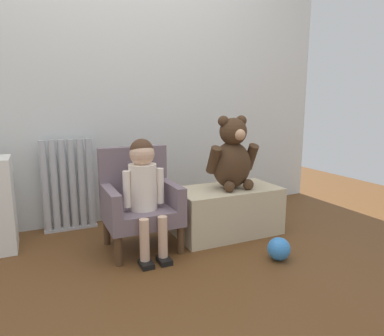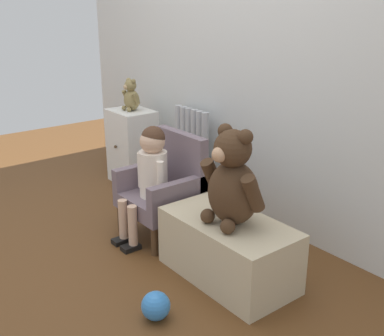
% 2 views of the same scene
% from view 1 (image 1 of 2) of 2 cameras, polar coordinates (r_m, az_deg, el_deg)
% --- Properties ---
extents(ground_plane, '(6.00, 6.00, 0.00)m').
position_cam_1_polar(ground_plane, '(1.83, -3.84, -19.30)').
color(ground_plane, brown).
extents(back_wall, '(3.80, 0.05, 2.40)m').
position_cam_1_polar(back_wall, '(2.75, -13.47, 16.34)').
color(back_wall, silver).
rests_on(back_wall, ground_plane).
extents(radiator, '(0.37, 0.05, 0.67)m').
position_cam_1_polar(radiator, '(2.63, -19.89, -2.81)').
color(radiator, '#B1B4BA').
rests_on(radiator, ground_plane).
extents(child_armchair, '(0.45, 0.40, 0.64)m').
position_cam_1_polar(child_armchair, '(2.22, -8.76, -5.38)').
color(child_armchair, slate).
rests_on(child_armchair, ground_plane).
extents(child_figure, '(0.25, 0.35, 0.71)m').
position_cam_1_polar(child_figure, '(2.08, -8.04, -2.10)').
color(child_figure, white).
rests_on(child_figure, ground_plane).
extents(low_bench, '(0.73, 0.39, 0.33)m').
position_cam_1_polar(low_bench, '(2.46, 5.83, -7.09)').
color(low_bench, '#C5B491').
rests_on(low_bench, ground_plane).
extents(large_teddy_bear, '(0.37, 0.26, 0.50)m').
position_cam_1_polar(large_teddy_bear, '(2.38, 6.72, 1.87)').
color(large_teddy_bear, '#422C1B').
rests_on(large_teddy_bear, low_bench).
extents(toy_ball, '(0.14, 0.14, 0.14)m').
position_cam_1_polar(toy_ball, '(2.15, 14.27, -12.92)').
color(toy_ball, '#3681D3').
rests_on(toy_ball, ground_plane).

